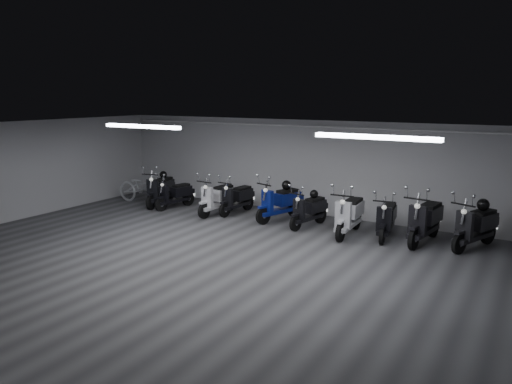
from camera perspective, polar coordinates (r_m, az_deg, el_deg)
The scene contains 22 objects.
floor at distance 10.39m, azimuth -4.61°, elevation -8.39°, with size 14.00×10.00×0.01m, color #39393C.
ceiling at distance 9.80m, azimuth -4.88°, elevation 7.25°, with size 14.00×10.00×0.01m, color slate.
back_wall at distance 14.29m, azimuth 7.12°, elevation 2.86°, with size 14.00×0.01×2.80m, color #ABABAD.
left_wall at distance 15.16m, azimuth -26.74°, elevation 2.21°, with size 0.01×10.00×2.80m, color #ABABAD.
fluor_strip_left at distance 12.51m, azimuth -13.40°, elevation 7.60°, with size 2.40×0.18×0.08m, color white.
fluor_strip_right at distance 9.35m, azimuth 14.06°, elevation 6.35°, with size 2.40×0.18×0.08m, color white.
conduit at distance 14.08m, azimuth 7.10°, elevation 7.73°, with size 0.05×0.05×13.60m, color white.
scooter_0 at distance 15.72m, azimuth -11.36°, elevation 0.87°, with size 0.62×1.85×1.37m, color black, non-canonical shape.
scooter_1 at distance 15.24m, azimuth -9.66°, elevation 0.26°, with size 0.53×1.60×1.19m, color black, non-canonical shape.
scooter_2 at distance 14.29m, azimuth -4.65°, elevation -0.08°, with size 0.60×1.79×1.33m, color silver, non-canonical shape.
scooter_3 at distance 14.37m, azimuth -2.33°, elevation -0.13°, with size 0.56×1.69×1.26m, color black, non-canonical shape.
scooter_4 at distance 13.54m, azimuth 2.84°, elevation -0.57°, with size 0.62×1.87×1.39m, color navy, non-canonical shape.
scooter_5 at distance 12.97m, azimuth 6.28°, elevation -1.52°, with size 0.55×1.66×1.23m, color black, non-canonical shape.
scooter_6 at distance 12.33m, azimuth 11.05°, elevation -1.89°, with size 0.64×1.92×1.43m, color silver, non-canonical shape.
scooter_7 at distance 12.34m, azimuth 15.30°, elevation -2.38°, with size 0.58×1.75×1.30m, color black, non-canonical shape.
scooter_8 at distance 12.16m, azimuth 19.50°, elevation -2.38°, with size 0.67×2.00×1.49m, color black, non-canonical shape.
scooter_9 at distance 12.16m, azimuth 24.69°, elevation -2.97°, with size 0.63×1.90×1.41m, color black, non-canonical shape.
bicycle at distance 16.16m, azimuth -13.31°, elevation 0.94°, with size 0.71×2.01×1.30m, color silver.
helmet_0 at distance 12.33m, azimuth 25.40°, elevation -1.37°, with size 0.28×0.28×0.28m, color black.
helmet_1 at distance 15.89m, azimuth -10.96°, elevation 2.04°, with size 0.24×0.24×0.24m, color black.
helmet_2 at distance 13.66m, azimuth 3.65°, elevation 0.82°, with size 0.27×0.27×0.27m, color black.
helmet_3 at distance 13.10m, azimuth 6.92°, elevation -0.24°, with size 0.23×0.23×0.23m, color black.
Camera 1 is at (5.76, -7.90, 3.52)m, focal length 33.64 mm.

